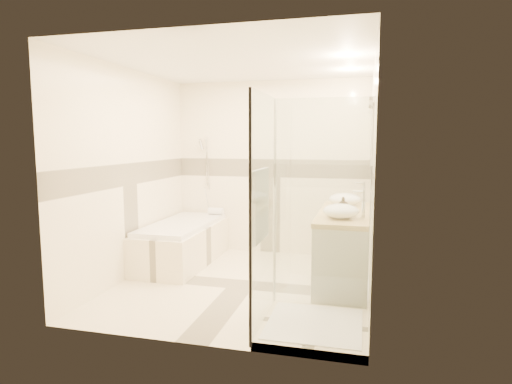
% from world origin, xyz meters
% --- Properties ---
extents(room, '(2.82, 3.02, 2.52)m').
position_xyz_m(room, '(0.06, 0.01, 1.26)').
color(room, '#F7E9C5').
rests_on(room, ground).
extents(bathtub, '(0.75, 1.70, 0.56)m').
position_xyz_m(bathtub, '(-1.02, 0.65, 0.31)').
color(bathtub, '#FCEECA').
rests_on(bathtub, ground).
extents(vanity, '(0.58, 1.62, 0.85)m').
position_xyz_m(vanity, '(1.12, 0.30, 0.43)').
color(vanity, white).
rests_on(vanity, ground).
extents(shower_enclosure, '(0.96, 0.93, 2.04)m').
position_xyz_m(shower_enclosure, '(0.83, -0.97, 0.51)').
color(shower_enclosure, '#FCEECA').
rests_on(shower_enclosure, ground).
extents(vessel_sink_near, '(0.39, 0.39, 0.16)m').
position_xyz_m(vessel_sink_near, '(1.10, 0.77, 0.93)').
color(vessel_sink_near, white).
rests_on(vessel_sink_near, vanity).
extents(vessel_sink_far, '(0.37, 0.37, 0.15)m').
position_xyz_m(vessel_sink_far, '(1.10, -0.12, 0.92)').
color(vessel_sink_far, white).
rests_on(vessel_sink_far, vanity).
extents(faucet_near, '(0.12, 0.03, 0.30)m').
position_xyz_m(faucet_near, '(1.32, 0.77, 1.03)').
color(faucet_near, silver).
rests_on(faucet_near, vanity).
extents(faucet_far, '(0.12, 0.03, 0.30)m').
position_xyz_m(faucet_far, '(1.32, -0.12, 1.02)').
color(faucet_far, silver).
rests_on(faucet_far, vanity).
extents(amenity_bottle_a, '(0.08, 0.08, 0.16)m').
position_xyz_m(amenity_bottle_a, '(1.10, 0.20, 0.93)').
color(amenity_bottle_a, black).
rests_on(amenity_bottle_a, vanity).
extents(amenity_bottle_b, '(0.16, 0.16, 0.16)m').
position_xyz_m(amenity_bottle_b, '(1.10, 0.34, 0.93)').
color(amenity_bottle_b, black).
rests_on(amenity_bottle_b, vanity).
extents(folded_towels, '(0.22, 0.31, 0.09)m').
position_xyz_m(folded_towels, '(1.10, 1.02, 0.89)').
color(folded_towels, white).
rests_on(folded_towels, vanity).
extents(rolled_towel, '(0.22, 0.10, 0.10)m').
position_xyz_m(rolled_towel, '(-0.79, 1.33, 0.61)').
color(rolled_towel, white).
rests_on(rolled_towel, bathtub).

